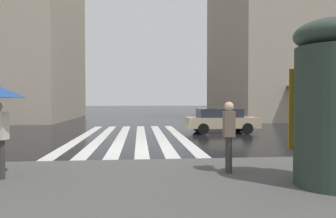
% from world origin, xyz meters
% --- Properties ---
extents(ground_plane, '(220.00, 220.00, 0.00)m').
position_xyz_m(ground_plane, '(0.00, 0.00, 0.00)').
color(ground_plane, black).
extents(zebra_crossing, '(13.00, 5.50, 0.01)m').
position_xyz_m(zebra_crossing, '(4.00, 0.06, 0.00)').
color(zebra_crossing, silver).
rests_on(zebra_crossing, ground_plane).
extents(haussmann_block_corner, '(16.65, 21.95, 20.95)m').
position_xyz_m(haussmann_block_corner, '(20.22, -20.22, 10.26)').
color(haussmann_block_corner, tan).
rests_on(haussmann_block_corner, ground_plane).
extents(billboard_column, '(1.45, 1.45, 3.31)m').
position_xyz_m(billboard_column, '(-6.16, -4.13, 1.85)').
color(billboard_column, '#28382D').
rests_on(billboard_column, sidewalk_pavement).
extents(car_champagne, '(1.85, 4.10, 1.41)m').
position_xyz_m(car_champagne, '(5.50, -5.07, 0.76)').
color(car_champagne, tan).
rests_on(car_champagne, ground_plane).
extents(pedestrian_approaching_kerb, '(0.64, 0.29, 1.68)m').
position_xyz_m(pedestrian_approaching_kerb, '(-4.79, -2.47, 1.13)').
color(pedestrian_approaching_kerb, '#6B5B4C').
rests_on(pedestrian_approaching_kerb, sidewalk_pavement).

